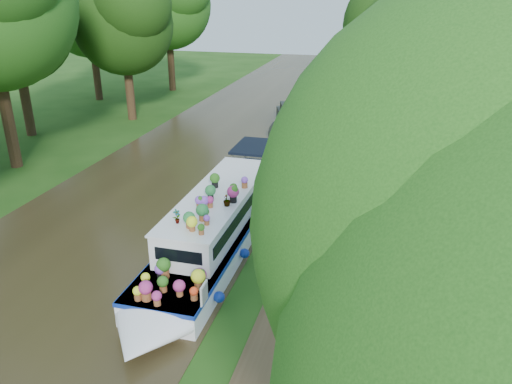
% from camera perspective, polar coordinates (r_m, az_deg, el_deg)
% --- Properties ---
extents(ground, '(100.00, 100.00, 0.00)m').
position_cam_1_polar(ground, '(17.71, 3.75, -5.34)').
color(ground, '#1D4511').
rests_on(ground, ground).
extents(canal_water, '(10.00, 100.00, 0.02)m').
position_cam_1_polar(canal_water, '(19.61, -13.71, -3.05)').
color(canal_water, '#2E2614').
rests_on(canal_water, ground).
extents(towpath, '(2.20, 100.00, 0.03)m').
position_cam_1_polar(towpath, '(17.55, 7.61, -5.74)').
color(towpath, '#473621').
rests_on(towpath, ground).
extents(plant_boat, '(2.29, 13.52, 2.30)m').
position_cam_1_polar(plant_boat, '(17.09, -4.19, -3.24)').
color(plant_boat, white).
rests_on(plant_boat, canal_water).
extents(tree_near_overhang, '(5.52, 5.28, 8.99)m').
position_cam_1_polar(tree_near_overhang, '(18.55, 18.35, 16.30)').
color(tree_near_overhang, '#342111').
rests_on(tree_near_overhang, ground).
extents(tree_near_mid, '(6.90, 6.60, 9.40)m').
position_cam_1_polar(tree_near_mid, '(30.56, 18.84, 17.98)').
color(tree_near_mid, '#342111').
rests_on(tree_near_mid, ground).
extents(tree_near_far, '(7.59, 7.26, 10.30)m').
position_cam_1_polar(tree_near_far, '(41.51, 17.53, 19.90)').
color(tree_near_far, '#342111').
rests_on(tree_near_far, ground).
extents(tree_far_c, '(7.13, 6.82, 9.59)m').
position_cam_1_polar(tree_far_c, '(33.80, -14.96, 18.88)').
color(tree_far_c, '#342111').
rests_on(tree_far_c, ground).
extents(tree_far_g, '(7.36, 7.04, 9.95)m').
position_cam_1_polar(tree_far_g, '(31.93, -26.17, 17.73)').
color(tree_far_g, '#342111').
rests_on(tree_far_g, ground).
extents(tree_far_h, '(7.82, 7.48, 10.49)m').
position_cam_1_polar(tree_far_h, '(40.89, -18.61, 19.87)').
color(tree_far_h, '#342111').
rests_on(tree_far_h, ground).
extents(second_boat, '(3.74, 7.22, 1.32)m').
position_cam_1_polar(second_boat, '(31.52, 4.48, 8.27)').
color(second_boat, black).
rests_on(second_boat, canal_water).
extents(sandwich_board, '(0.67, 0.63, 1.01)m').
position_cam_1_polar(sandwich_board, '(13.50, 7.87, -12.91)').
color(sandwich_board, '#B70D14').
rests_on(sandwich_board, towpath).
extents(pedestrian_pink, '(0.66, 0.48, 1.69)m').
position_cam_1_polar(pedestrian_pink, '(36.74, 11.09, 10.51)').
color(pedestrian_pink, '#D357A3').
rests_on(pedestrian_pink, towpath).
extents(verge_plant, '(0.46, 0.41, 0.47)m').
position_cam_1_polar(verge_plant, '(21.32, 6.13, 0.27)').
color(verge_plant, '#1D621D').
rests_on(verge_plant, ground).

